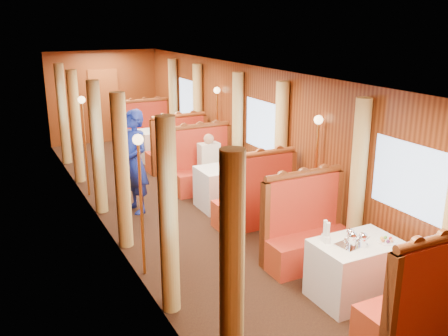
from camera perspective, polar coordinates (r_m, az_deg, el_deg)
floor at (r=8.97m, az=-3.96°, el=-5.13°), size 3.00×12.00×0.01m
ceiling at (r=8.36m, az=-4.31°, el=10.96°), size 3.00×12.00×0.01m
wall_far at (r=14.21m, az=-13.58°, el=7.90°), size 3.00×0.01×2.50m
wall_left at (r=8.15m, az=-13.90°, el=1.39°), size 0.01×12.00×2.50m
wall_right at (r=9.24m, az=4.50°, el=3.65°), size 0.01×12.00×2.50m
doorway_far at (r=14.22m, az=-13.48°, el=6.89°), size 0.80×0.04×2.00m
table_near at (r=6.47m, az=14.81°, el=-11.20°), size 1.05×0.72×0.75m
banquette_near_fwd at (r=5.84m, az=21.57°, el=-14.62°), size 1.30×0.55×1.34m
banquette_near_aft at (r=7.15m, az=9.49°, el=-7.60°), size 1.30×0.55×1.34m
table_mid at (r=9.13m, az=0.34°, el=-2.17°), size 1.05×0.72×0.75m
banquette_mid_fwd at (r=8.28m, az=3.53°, el=-3.90°), size 1.30×0.55×1.34m
banquette_mid_aft at (r=9.99m, az=-2.30°, el=-0.20°), size 1.30×0.55×1.34m
table_far at (r=12.23m, az=-7.12°, el=2.65°), size 1.05×0.72×0.75m
banquette_far_fwd at (r=11.30m, az=-5.39°, el=1.76°), size 1.30×0.55×1.34m
banquette_far_aft at (r=13.15m, az=-8.63°, el=3.81°), size 1.30×0.55×1.34m
tea_tray at (r=6.20m, az=14.31°, el=-8.48°), size 0.38×0.31×0.01m
teapot_left at (r=6.13m, az=14.41°, el=-8.09°), size 0.22×0.18×0.15m
teapot_right at (r=6.17m, az=15.56°, el=-8.09°), size 0.17×0.13×0.14m
teapot_back at (r=6.29m, az=14.19°, el=-7.55°), size 0.18×0.16×0.12m
fruit_plate at (r=6.39m, az=18.09°, el=-7.90°), size 0.24×0.24×0.05m
cup_inboard at (r=6.15m, az=11.74°, el=-7.51°), size 0.08×0.08×0.26m
cup_outboard at (r=6.21m, az=11.46°, el=-7.24°), size 0.08×0.08×0.26m
rose_vase_mid at (r=8.99m, az=0.05°, el=1.20°), size 0.06×0.06×0.36m
rose_vase_far at (r=12.15m, az=-7.11°, el=5.23°), size 0.06×0.06×0.36m
window_left_near at (r=4.91m, az=-4.42°, el=-6.07°), size 0.01×1.20×0.90m
curtain_left_near_a at (r=4.43m, az=0.89°, el=-12.66°), size 0.22×0.22×2.35m
curtain_left_near_b at (r=5.72m, az=-6.37°, el=-5.67°), size 0.22×0.22×2.35m
window_right_near at (r=6.55m, az=20.38°, el=-1.15°), size 0.01×1.20×0.90m
curtain_right_near_b at (r=7.08m, az=15.03°, el=-1.66°), size 0.22×0.22×2.35m
window_left_mid at (r=8.10m, az=-13.90°, el=2.77°), size 0.01×1.20×0.90m
curtain_left_mid_a at (r=7.47m, az=-11.59°, el=-0.47°), size 0.22×0.22×2.35m
curtain_left_mid_b at (r=8.93m, az=-14.27°, el=2.21°), size 0.22×0.22×2.35m
window_right_mid at (r=9.19m, az=4.45°, el=4.86°), size 0.01×1.20×0.90m
curtain_right_mid_a at (r=8.56m, az=6.49°, el=2.00°), size 0.22×0.22×2.35m
curtain_right_mid_b at (r=9.86m, az=1.56°, el=4.10°), size 0.22×0.22×2.35m
window_left_far at (r=11.48m, az=-17.94°, el=6.51°), size 0.01×1.20×0.90m
curtain_left_far_a at (r=10.79m, az=-16.58°, el=4.51°), size 0.22×0.22×2.35m
curtain_left_far_b at (r=12.30m, az=-17.93°, el=5.86°), size 0.22×0.22×2.35m
window_right_far at (r=12.27m, az=-4.05°, el=7.91°), size 0.01×1.20×0.90m
curtain_right_far_a at (r=11.57m, az=-3.00°, el=6.00°), size 0.22×0.22×2.35m
curtain_right_far_b at (r=12.99m, az=-5.79°, el=7.14°), size 0.22×0.22×2.35m
sconce_left_fore at (r=6.51m, az=-9.59°, el=-1.02°), size 0.14×0.14×1.95m
sconce_right_fore at (r=7.75m, az=10.55°, el=1.85°), size 0.14×0.14×1.95m
sconce_left_aft at (r=9.81m, az=-15.74°, el=4.65°), size 0.14×0.14×1.95m
sconce_right_aft at (r=10.67m, az=-0.81°, el=6.24°), size 0.14×0.14×1.95m
steward at (r=8.88m, az=-10.18°, el=0.71°), size 0.58×0.75×1.85m
passenger at (r=9.66m, az=-1.66°, el=1.18°), size 0.40×0.44×0.76m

